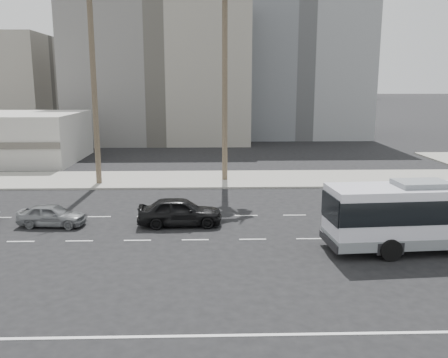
{
  "coord_description": "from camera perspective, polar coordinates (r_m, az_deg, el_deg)",
  "views": [
    {
      "loc": [
        -5.18,
        -23.32,
        8.01
      ],
      "look_at": [
        -4.38,
        4.0,
        2.42
      ],
      "focal_mm": 37.62,
      "sensor_mm": 36.0,
      "label": 1
    }
  ],
  "objects": [
    {
      "name": "ground",
      "position": [
        25.2,
        10.37,
        -7.18
      ],
      "size": [
        700.0,
        700.0,
        0.0
      ],
      "primitive_type": "plane",
      "color": "black",
      "rests_on": "ground"
    },
    {
      "name": "sidewalk_north",
      "position": [
        39.96,
        5.81,
        0.03
      ],
      "size": [
        120.0,
        7.0,
        0.15
      ],
      "primitive_type": "cube",
      "color": "gray",
      "rests_on": "ground"
    },
    {
      "name": "midrise_beige_west",
      "position": [
        68.67,
        -7.55,
        12.27
      ],
      "size": [
        24.0,
        18.0,
        18.0
      ],
      "primitive_type": "cube",
      "color": "slate",
      "rests_on": "ground"
    },
    {
      "name": "midrise_gray_center",
      "position": [
        76.63,
        8.53,
        15.16
      ],
      "size": [
        20.0,
        20.0,
        26.0
      ],
      "primitive_type": "cube",
      "color": "slate",
      "rests_on": "ground"
    },
    {
      "name": "civic_tower",
      "position": [
        275.07,
        -1.06,
        17.97
      ],
      "size": [
        42.0,
        42.0,
        129.0
      ],
      "color": "silver",
      "rests_on": "ground"
    },
    {
      "name": "highrise_right",
      "position": [
        259.65,
        9.93,
        17.34
      ],
      "size": [
        26.0,
        26.0,
        70.0
      ],
      "primitive_type": "cube",
      "color": "slate",
      "rests_on": "ground"
    },
    {
      "name": "highrise_far",
      "position": [
        293.95,
        13.65,
        15.52
      ],
      "size": [
        22.0,
        22.0,
        60.0
      ],
      "primitive_type": "cube",
      "color": "slate",
      "rests_on": "ground"
    },
    {
      "name": "car_a",
      "position": [
        27.02,
        -5.39,
        -3.94
      ],
      "size": [
        2.1,
        4.87,
        1.64
      ],
      "primitive_type": "imported",
      "rotation": [
        0.0,
        0.0,
        1.61
      ],
      "color": "black",
      "rests_on": "ground"
    },
    {
      "name": "car_b",
      "position": [
        28.54,
        -20.19,
        -4.14
      ],
      "size": [
        1.89,
        3.91,
        1.29
      ],
      "primitive_type": "imported",
      "rotation": [
        0.0,
        0.0,
        1.47
      ],
      "color": "gray",
      "rests_on": "ground"
    }
  ]
}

